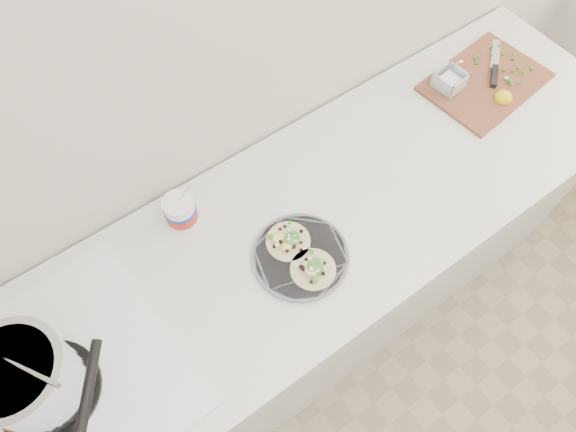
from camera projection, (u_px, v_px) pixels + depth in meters
counter at (289, 289)px, 1.85m from camera, size 2.44×0.66×0.90m
stove at (36, 384)px, 1.15m from camera, size 0.63×0.58×0.28m
taco_plate at (300, 255)px, 1.40m from camera, size 0.27×0.27×0.04m
tub at (181, 209)px, 1.42m from camera, size 0.09×0.09×0.20m
cutboard at (483, 79)px, 1.73m from camera, size 0.44×0.33×0.07m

